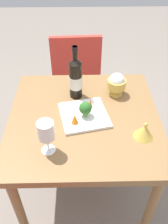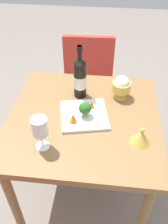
# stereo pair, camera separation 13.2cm
# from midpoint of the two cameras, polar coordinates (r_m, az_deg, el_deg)

# --- Properties ---
(ground_plane) EXTENTS (8.00, 8.00, 0.00)m
(ground_plane) POSITION_cam_midpoint_polar(r_m,az_deg,el_deg) (1.90, -2.07, -17.38)
(ground_plane) COLOR gray
(dining_table) EXTENTS (0.83, 0.83, 0.72)m
(dining_table) POSITION_cam_midpoint_polar(r_m,az_deg,el_deg) (1.40, -2.69, -3.87)
(dining_table) COLOR olive
(dining_table) RESTS_ON ground_plane
(chair_by_wall) EXTENTS (0.42, 0.42, 0.85)m
(chair_by_wall) POSITION_cam_midpoint_polar(r_m,az_deg,el_deg) (2.12, -3.67, 10.10)
(chair_by_wall) COLOR red
(chair_by_wall) RESTS_ON ground_plane
(wine_bottle) EXTENTS (0.08, 0.08, 0.32)m
(wine_bottle) POSITION_cam_midpoint_polar(r_m,az_deg,el_deg) (1.41, -4.68, 7.83)
(wine_bottle) COLOR black
(wine_bottle) RESTS_ON dining_table
(wine_glass) EXTENTS (0.08, 0.08, 0.18)m
(wine_glass) POSITION_cam_midpoint_polar(r_m,az_deg,el_deg) (1.10, -12.32, -4.61)
(wine_glass) COLOR white
(wine_glass) RESTS_ON dining_table
(rice_bowl) EXTENTS (0.11, 0.11, 0.14)m
(rice_bowl) POSITION_cam_midpoint_polar(r_m,az_deg,el_deg) (1.45, 5.04, 6.49)
(rice_bowl) COLOR gold
(rice_bowl) RESTS_ON dining_table
(rice_bowl_lid) EXTENTS (0.10, 0.10, 0.09)m
(rice_bowl_lid) POSITION_cam_midpoint_polar(r_m,az_deg,el_deg) (1.22, 10.97, -4.54)
(rice_bowl_lid) COLOR gold
(rice_bowl_lid) RESTS_ON dining_table
(serving_plate) EXTENTS (0.30, 0.30, 0.02)m
(serving_plate) POSITION_cam_midpoint_polar(r_m,az_deg,el_deg) (1.33, -3.02, -0.95)
(serving_plate) COLOR white
(serving_plate) RESTS_ON dining_table
(broccoli_floret) EXTENTS (0.07, 0.07, 0.09)m
(broccoli_floret) POSITION_cam_midpoint_polar(r_m,az_deg,el_deg) (1.29, -2.61, 0.72)
(broccoli_floret) COLOR #729E4C
(broccoli_floret) RESTS_ON serving_plate
(carrot_garnish_left) EXTENTS (0.03, 0.03, 0.05)m
(carrot_garnish_left) POSITION_cam_midpoint_polar(r_m,az_deg,el_deg) (1.36, -1.33, 1.97)
(carrot_garnish_left) COLOR orange
(carrot_garnish_left) RESTS_ON serving_plate
(carrot_garnish_right) EXTENTS (0.04, 0.04, 0.06)m
(carrot_garnish_right) POSITION_cam_midpoint_polar(r_m,az_deg,el_deg) (1.26, -5.17, -1.75)
(carrot_garnish_right) COLOR orange
(carrot_garnish_right) RESTS_ON serving_plate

